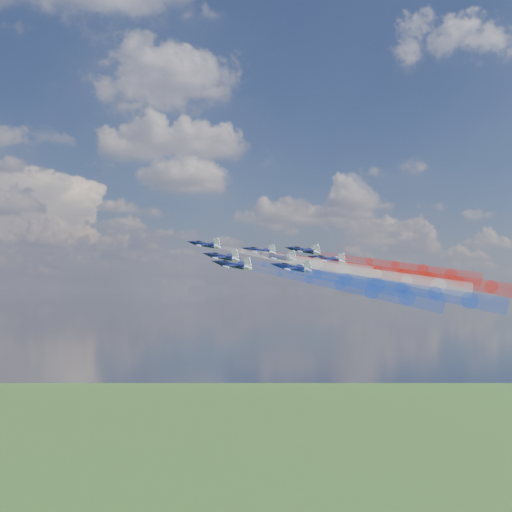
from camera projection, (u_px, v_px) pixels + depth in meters
name	position (u px, v px, depth m)	size (l,w,h in m)	color
jet_lead	(205.00, 245.00, 171.50)	(9.17, 11.47, 3.06)	black
trail_lead	(291.00, 260.00, 158.41)	(3.82, 43.48, 3.82)	white
jet_inner_left	(222.00, 257.00, 157.52)	(9.17, 11.47, 3.06)	black
trail_inner_left	(317.00, 274.00, 144.43)	(3.82, 43.48, 3.82)	blue
jet_inner_right	(260.00, 251.00, 172.06)	(9.17, 11.47, 3.06)	black
trail_inner_right	(350.00, 266.00, 158.97)	(3.82, 43.48, 3.82)	red
jet_outer_left	(233.00, 265.00, 143.56)	(9.17, 11.47, 3.06)	black
trail_outer_left	(340.00, 285.00, 130.47)	(3.82, 43.48, 3.82)	blue
jet_center_third	(279.00, 257.00, 160.39)	(9.17, 11.47, 3.06)	black
trail_center_third	(377.00, 274.00, 147.30)	(3.82, 43.48, 3.82)	white
jet_outer_right	(304.00, 250.00, 175.39)	(9.17, 11.47, 3.06)	black
trail_outer_right	(395.00, 265.00, 162.30)	(3.82, 43.48, 3.82)	red
jet_rear_left	(292.00, 268.00, 147.66)	(9.17, 11.47, 3.06)	black
trail_rear_left	(402.00, 287.00, 134.57)	(3.82, 43.48, 3.82)	blue
jet_rear_right	(328.00, 260.00, 163.04)	(9.17, 11.47, 3.06)	black
trail_rear_right	(429.00, 277.00, 149.95)	(3.82, 43.48, 3.82)	red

